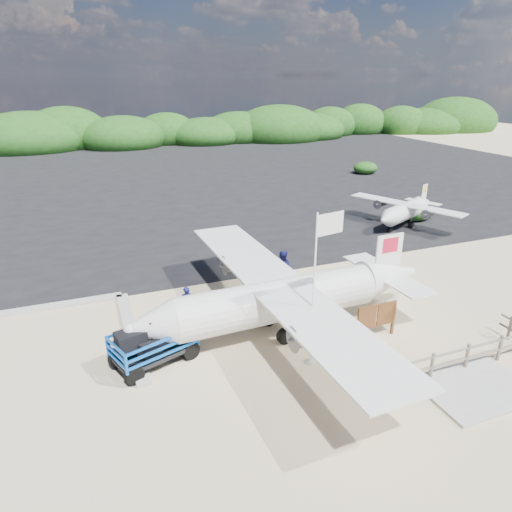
{
  "coord_description": "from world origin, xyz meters",
  "views": [
    {
      "loc": [
        -5.54,
        -14.72,
        9.48
      ],
      "look_at": [
        1.57,
        3.59,
        1.68
      ],
      "focal_mm": 32.0,
      "sensor_mm": 36.0,
      "label": 1
    }
  ],
  "objects_px": {
    "flagpole": "(310,362)",
    "crew_b": "(282,270)",
    "crew_a": "(187,303)",
    "aircraft_large": "(315,180)",
    "baggage_cart": "(156,363)",
    "signboard": "(374,338)"
  },
  "relations": [
    {
      "from": "signboard",
      "to": "aircraft_large",
      "type": "bearing_deg",
      "value": 65.52
    },
    {
      "from": "signboard",
      "to": "crew_b",
      "type": "height_order",
      "value": "crew_b"
    },
    {
      "from": "crew_a",
      "to": "crew_b",
      "type": "bearing_deg",
      "value": -168.34
    },
    {
      "from": "aircraft_large",
      "to": "crew_b",
      "type": "bearing_deg",
      "value": 56.28
    },
    {
      "from": "crew_a",
      "to": "aircraft_large",
      "type": "relative_size",
      "value": 0.1
    },
    {
      "from": "flagpole",
      "to": "crew_a",
      "type": "xyz_separation_m",
      "value": [
        -3.35,
        4.57,
        0.75
      ]
    },
    {
      "from": "crew_a",
      "to": "crew_b",
      "type": "xyz_separation_m",
      "value": [
        4.85,
        1.24,
        0.23
      ]
    },
    {
      "from": "baggage_cart",
      "to": "flagpole",
      "type": "distance_m",
      "value": 5.48
    },
    {
      "from": "baggage_cart",
      "to": "aircraft_large",
      "type": "xyz_separation_m",
      "value": [
        19.66,
        24.89,
        0.0
      ]
    },
    {
      "from": "baggage_cart",
      "to": "aircraft_large",
      "type": "relative_size",
      "value": 0.21
    },
    {
      "from": "crew_a",
      "to": "signboard",
      "type": "bearing_deg",
      "value": 145.28
    },
    {
      "from": "crew_b",
      "to": "aircraft_large",
      "type": "distance_m",
      "value": 24.77
    },
    {
      "from": "flagpole",
      "to": "crew_b",
      "type": "height_order",
      "value": "flagpole"
    },
    {
      "from": "baggage_cart",
      "to": "signboard",
      "type": "relative_size",
      "value": 1.69
    },
    {
      "from": "baggage_cart",
      "to": "crew_a",
      "type": "xyz_separation_m",
      "value": [
        1.77,
        2.61,
        0.75
      ]
    },
    {
      "from": "signboard",
      "to": "baggage_cart",
      "type": "bearing_deg",
      "value": 169.25
    },
    {
      "from": "crew_b",
      "to": "crew_a",
      "type": "bearing_deg",
      "value": 35.15
    },
    {
      "from": "signboard",
      "to": "aircraft_large",
      "type": "xyz_separation_m",
      "value": [
        11.45,
        26.31,
        0.0
      ]
    },
    {
      "from": "flagpole",
      "to": "aircraft_large",
      "type": "xyz_separation_m",
      "value": [
        14.54,
        26.85,
        0.0
      ]
    },
    {
      "from": "flagpole",
      "to": "crew_a",
      "type": "bearing_deg",
      "value": 126.2
    },
    {
      "from": "flagpole",
      "to": "crew_b",
      "type": "relative_size",
      "value": 2.81
    },
    {
      "from": "crew_a",
      "to": "crew_b",
      "type": "height_order",
      "value": "crew_b"
    }
  ]
}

